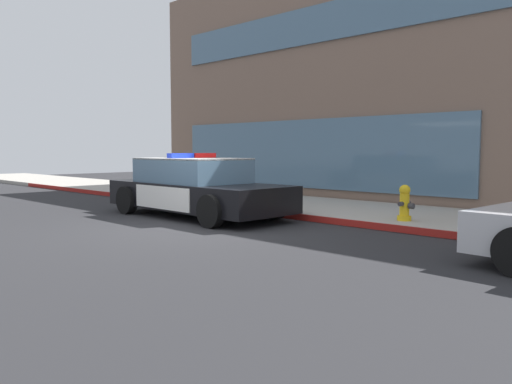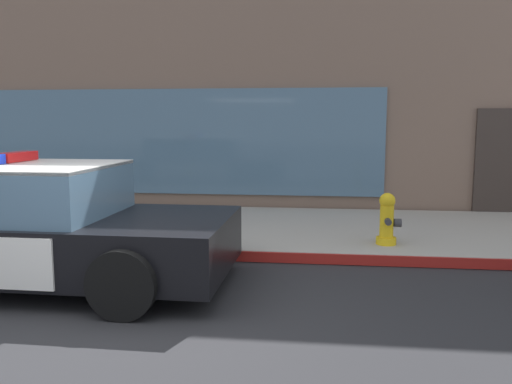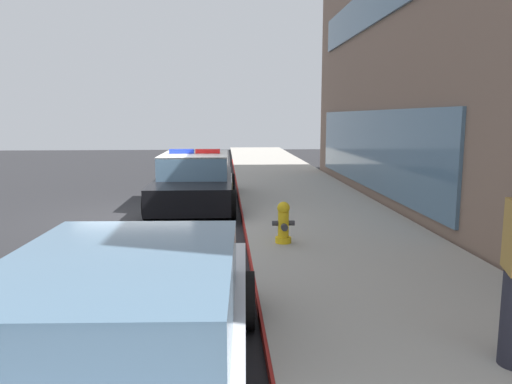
{
  "view_description": "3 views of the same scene",
  "coord_description": "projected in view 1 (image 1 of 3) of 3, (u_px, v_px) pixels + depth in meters",
  "views": [
    {
      "loc": [
        8.03,
        -6.43,
        1.58
      ],
      "look_at": [
        -0.56,
        2.28,
        0.57
      ],
      "focal_mm": 36.0,
      "sensor_mm": 36.0,
      "label": 1
    },
    {
      "loc": [
        1.99,
        -4.32,
        1.86
      ],
      "look_at": [
        1.16,
        2.63,
        0.91
      ],
      "focal_mm": 36.47,
      "sensor_mm": 36.0,
      "label": 2
    },
    {
      "loc": [
        11.17,
        1.97,
        2.32
      ],
      "look_at": [
        0.64,
        2.64,
        0.69
      ],
      "focal_mm": 34.12,
      "sensor_mm": 36.0,
      "label": 3
    }
  ],
  "objects": [
    {
      "name": "storefront_building",
      "position": [
        443.0,
        89.0,
        17.7
      ],
      "size": [
        18.05,
        9.92,
        7.36
      ],
      "color": "#7A6051",
      "rests_on": "ground"
    },
    {
      "name": "curb_red_paint",
      "position": [
        275.0,
        214.0,
        11.97
      ],
      "size": [
        28.8,
        0.04,
        0.14
      ],
      "primitive_type": "cube",
      "color": "maroon",
      "rests_on": "ground"
    },
    {
      "name": "fire_hydrant",
      "position": [
        405.0,
        203.0,
        10.3
      ],
      "size": [
        0.34,
        0.39,
        0.73
      ],
      "color": "gold",
      "rests_on": "sidewalk"
    },
    {
      "name": "sidewalk",
      "position": [
        322.0,
        208.0,
        13.24
      ],
      "size": [
        48.0,
        3.54,
        0.15
      ],
      "primitive_type": "cube",
      "color": "#A39E93",
      "rests_on": "ground"
    },
    {
      "name": "police_cruiser",
      "position": [
        196.0,
        188.0,
        12.13
      ],
      "size": [
        4.91,
        2.14,
        1.49
      ],
      "rotation": [
        0.0,
        0.0,
        -0.01
      ],
      "color": "black",
      "rests_on": "ground"
    },
    {
      "name": "ground",
      "position": [
        196.0,
        228.0,
        10.31
      ],
      "size": [
        48.0,
        48.0,
        0.0
      ],
      "primitive_type": "plane",
      "color": "#262628"
    }
  ]
}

